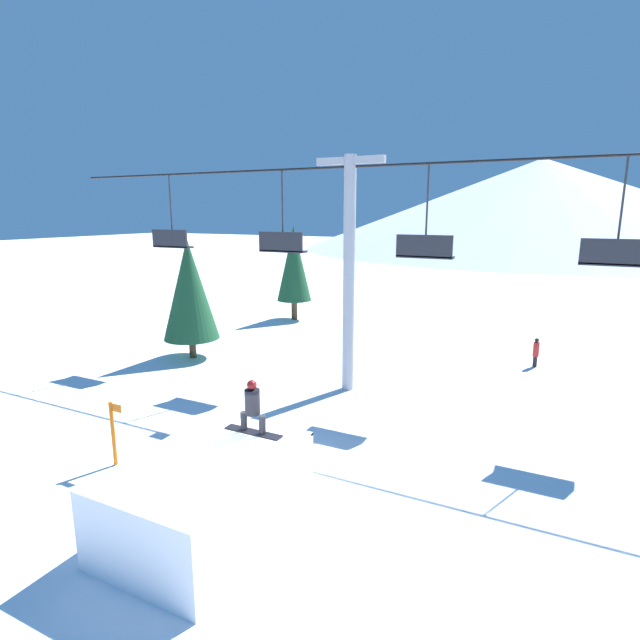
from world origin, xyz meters
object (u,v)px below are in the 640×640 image
Objects in this scene: pine_tree_near at (189,289)px; distant_skier at (536,351)px; snowboarder at (253,407)px; trail_marker at (113,432)px; snow_ramp at (208,494)px.

pine_tree_near is 4.25× the size of distant_skier.
trail_marker is (-3.99, -0.34, -1.26)m from snowboarder.
pine_tree_near is at bearing 119.28° from trail_marker.
distant_skier is at bearing 69.78° from snowboarder.
trail_marker is 16.31m from distant_skier.
distant_skier is at bearing 70.90° from snow_ramp.
snowboarder is at bearing -110.22° from distant_skier.
snowboarder is at bearing 4.86° from trail_marker.
snow_ramp is at bearing -97.56° from snowboarder.
distant_skier is at bearing 21.21° from pine_tree_near.
trail_marker is (-3.80, 1.04, 0.11)m from snow_ramp.
trail_marker is at bearing -175.14° from snowboarder.
pine_tree_near reaches higher than trail_marker.
pine_tree_near reaches higher than snowboarder.
pine_tree_near is (-8.51, 9.42, 2.25)m from snow_ramp.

